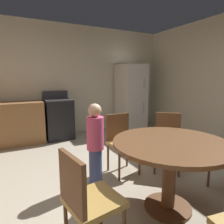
{
  "coord_description": "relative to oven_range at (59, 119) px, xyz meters",
  "views": [
    {
      "loc": [
        -1.23,
        -1.89,
        1.4
      ],
      "look_at": [
        0.26,
        0.99,
        0.84
      ],
      "focal_mm": 31.72,
      "sensor_mm": 36.0,
      "label": 1
    }
  ],
  "objects": [
    {
      "name": "chair_northeast",
      "position": [
        1.12,
        -2.4,
        0.03
      ],
      "size": [
        0.56,
        0.56,
        0.87
      ],
      "rotation": [
        0.0,
        0.0,
        3.99
      ],
      "color": "brown",
      "rests_on": "ground"
    },
    {
      "name": "oven_range",
      "position": [
        0.0,
        0.0,
        0.0
      ],
      "size": [
        0.6,
        0.6,
        1.1
      ],
      "color": "black",
      "rests_on": "ground"
    },
    {
      "name": "refrigerator",
      "position": [
        1.96,
        -0.05,
        0.41
      ],
      "size": [
        0.68,
        0.68,
        1.76
      ],
      "color": "silver",
      "rests_on": "ground"
    },
    {
      "name": "chair_north",
      "position": [
        0.45,
        -2.15,
        0.03
      ],
      "size": [
        0.41,
        0.41,
        0.87
      ],
      "rotation": [
        0.0,
        0.0,
        4.73
      ],
      "color": "brown",
      "rests_on": "ground"
    },
    {
      "name": "dining_table",
      "position": [
        0.46,
        -3.14,
        0.14
      ],
      "size": [
        1.2,
        1.2,
        0.76
      ],
      "color": "brown",
      "rests_on": "ground"
    },
    {
      "name": "ground_plane",
      "position": [
        0.26,
        -2.71,
        -0.47
      ],
      "size": [
        14.0,
        14.0,
        0.0
      ],
      "primitive_type": "plane",
      "color": "#A89E89"
    },
    {
      "name": "wall_back",
      "position": [
        0.26,
        0.4,
        0.88
      ],
      "size": [
        5.77,
        0.12,
        2.7
      ],
      "primitive_type": "cube",
      "color": "beige",
      "rests_on": "ground"
    },
    {
      "name": "chair_west",
      "position": [
        -0.52,
        -3.3,
        0.03
      ],
      "size": [
        0.46,
        0.46,
        0.87
      ],
      "rotation": [
        0.0,
        0.0,
        6.44
      ],
      "color": "brown",
      "rests_on": "ground"
    },
    {
      "name": "person_child",
      "position": [
        -0.05,
        -2.34,
        0.11
      ],
      "size": [
        0.3,
        0.3,
        1.09
      ],
      "rotation": [
        0.0,
        0.0,
        5.28
      ],
      "color": "#3D4C84",
      "rests_on": "ground"
    }
  ]
}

